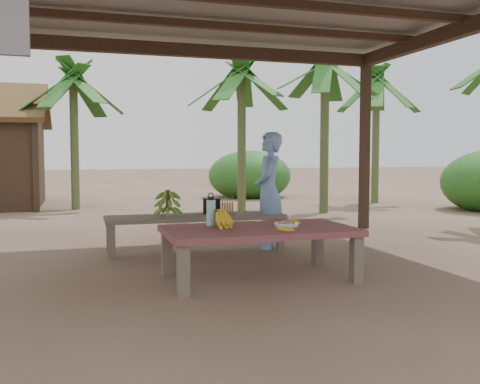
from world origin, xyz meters
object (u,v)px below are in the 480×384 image
object	(u,v)px
work_table	(259,234)
water_flask	(211,212)
woman	(269,190)
bench	(196,220)
cooking_pot	(212,206)
plate	(287,225)
ripe_banana_bunch	(216,218)

from	to	relation	value
work_table	water_flask	bearing A→B (deg)	146.24
woman	bench	bearing A→B (deg)	-73.33
water_flask	cooking_pot	bearing A→B (deg)	75.92
work_table	cooking_pot	bearing A→B (deg)	90.84
bench	plate	world-z (taller)	plate
ripe_banana_bunch	woman	distance (m)	1.82
cooking_pot	woman	xyz separation A→B (m)	(0.71, -0.16, 0.20)
water_flask	cooking_pot	size ratio (longest dim) A/B	1.47
work_table	woman	xyz separation A→B (m)	(0.67, 1.58, 0.31)
bench	woman	world-z (taller)	woman
work_table	woman	distance (m)	1.74
cooking_pot	plate	bearing A→B (deg)	-79.47
plate	water_flask	world-z (taller)	water_flask
water_flask	cooking_pot	xyz separation A→B (m)	(0.37, 1.47, -0.09)
ripe_banana_bunch	cooking_pot	bearing A→B (deg)	77.69
work_table	ripe_banana_bunch	distance (m)	0.44
plate	cooking_pot	distance (m)	1.77
bench	woman	size ratio (longest dim) A/B	1.48
ripe_banana_bunch	work_table	bearing A→B (deg)	-15.87
bench	work_table	bearing A→B (deg)	-80.35
cooking_pot	ripe_banana_bunch	bearing A→B (deg)	-102.31
work_table	water_flask	xyz separation A→B (m)	(-0.41, 0.27, 0.20)
ripe_banana_bunch	plate	distance (m)	0.69
work_table	bench	bearing A→B (deg)	98.94
plate	woman	world-z (taller)	woman
cooking_pot	bench	bearing A→B (deg)	-155.29
water_flask	cooking_pot	world-z (taller)	water_flask
water_flask	plate	bearing A→B (deg)	-21.30
woman	ripe_banana_bunch	bearing A→B (deg)	-16.13
work_table	bench	world-z (taller)	work_table
woman	water_flask	bearing A→B (deg)	-19.60
water_flask	woman	size ratio (longest dim) A/B	0.22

